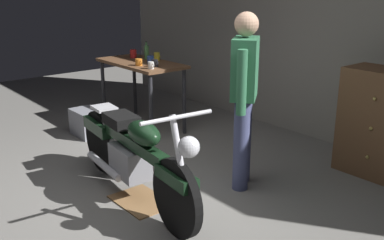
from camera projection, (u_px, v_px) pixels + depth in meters
ground_plane at (135, 205)px, 4.04m from camera, size 12.00×12.00×0.00m
back_wall at (332, 14)px, 5.28m from camera, size 8.00×0.12×3.10m
workbench at (141, 70)px, 5.96m from camera, size 1.30×0.64×0.90m
motorcycle at (132, 152)px, 4.04m from camera, size 2.18×0.60×1.00m
person_standing at (244, 93)px, 4.17m from camera, size 0.41×0.47×1.67m
wooden_dresser at (383, 124)px, 4.51m from camera, size 0.80×0.47×1.10m
drip_tray at (141, 201)px, 4.10m from camera, size 0.56×0.40×0.01m
storage_bin at (88, 123)px, 5.80m from camera, size 0.44×0.32×0.34m
mug_red_diner at (133, 54)px, 6.20m from camera, size 0.13×0.09×0.11m
mug_yellow_tall at (157, 57)px, 5.99m from camera, size 0.11×0.08×0.11m
mug_white_ceramic at (151, 65)px, 5.44m from camera, size 0.10×0.07×0.09m
mug_black_matte at (155, 63)px, 5.57m from camera, size 0.11×0.08×0.09m
mug_blue_enamel at (151, 60)px, 5.80m from camera, size 0.12×0.08×0.10m
mug_orange_travel at (139, 62)px, 5.65m from camera, size 0.12×0.09×0.09m
bottle at (147, 52)px, 6.11m from camera, size 0.06×0.06×0.24m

